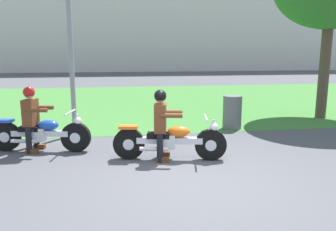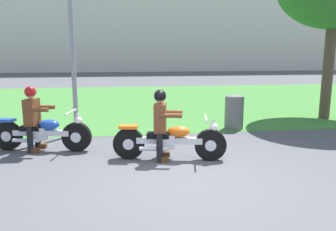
# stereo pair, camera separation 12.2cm
# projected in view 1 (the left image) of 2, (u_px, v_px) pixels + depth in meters

# --- Properties ---
(ground) EXTENTS (120.00, 120.00, 0.00)m
(ground) POSITION_uv_depth(u_px,v_px,m) (192.00, 181.00, 5.50)
(ground) COLOR #4C4C51
(grass_verge) EXTENTS (60.00, 12.00, 0.01)m
(grass_verge) POSITION_uv_depth(u_px,v_px,m) (145.00, 101.00, 14.44)
(grass_verge) COLOR #3D7533
(grass_verge) RESTS_ON ground
(stadium_facade) EXTENTS (56.91, 8.00, 13.66)m
(stadium_facade) POSITION_uv_depth(u_px,v_px,m) (141.00, 9.00, 37.70)
(stadium_facade) COLOR silver
(stadium_facade) RESTS_ON ground
(motorcycle_lead) EXTENTS (2.22, 0.75, 0.87)m
(motorcycle_lead) POSITION_uv_depth(u_px,v_px,m) (170.00, 141.00, 6.55)
(motorcycle_lead) COLOR black
(motorcycle_lead) RESTS_ON ground
(rider_lead) EXTENTS (0.61, 0.53, 1.39)m
(rider_lead) POSITION_uv_depth(u_px,v_px,m) (161.00, 119.00, 6.48)
(rider_lead) COLOR black
(rider_lead) RESTS_ON ground
(motorcycle_follow) EXTENTS (2.14, 0.73, 0.87)m
(motorcycle_follow) POSITION_uv_depth(u_px,v_px,m) (41.00, 134.00, 7.10)
(motorcycle_follow) COLOR black
(motorcycle_follow) RESTS_ON ground
(rider_follow) EXTENTS (0.61, 0.53, 1.40)m
(rider_follow) POSITION_uv_depth(u_px,v_px,m) (31.00, 114.00, 7.02)
(rider_follow) COLOR black
(rider_follow) RESTS_ON ground
(trash_can) EXTENTS (0.51, 0.51, 0.92)m
(trash_can) POSITION_uv_depth(u_px,v_px,m) (232.00, 112.00, 9.19)
(trash_can) COLOR #595E5B
(trash_can) RESTS_ON ground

